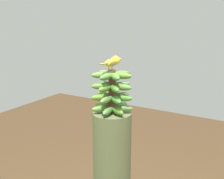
{
  "coord_description": "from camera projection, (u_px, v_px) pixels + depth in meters",
  "views": [
    {
      "loc": [
        -0.82,
        1.4,
        1.91
      ],
      "look_at": [
        0.0,
        0.0,
        1.49
      ],
      "focal_mm": 43.45,
      "sensor_mm": 36.0,
      "label": 1
    }
  ],
  "objects": [
    {
      "name": "banana_bunch",
      "position": [
        112.0,
        92.0,
        1.68
      ],
      "size": [
        0.27,
        0.27,
        0.27
      ],
      "color": "brown",
      "rests_on": "banana_tree"
    },
    {
      "name": "perched_bird",
      "position": [
        113.0,
        62.0,
        1.66
      ],
      "size": [
        0.06,
        0.19,
        0.08
      ],
      "color": "#C68933",
      "rests_on": "banana_bunch"
    }
  ]
}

